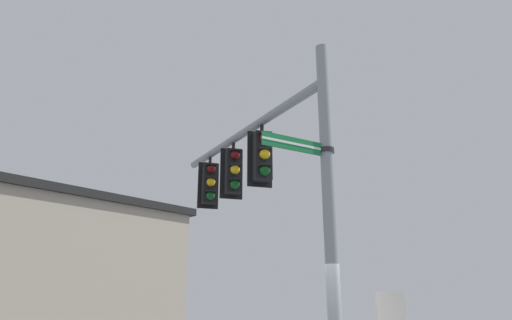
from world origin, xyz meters
name	(u,v)px	position (x,y,z in m)	size (l,w,h in m)	color
signal_pole	(330,221)	(0.00, 0.00, 3.17)	(0.22, 0.22, 6.34)	gray
mast_arm	(244,133)	(0.68, -2.83, 5.64)	(0.19, 0.19, 5.82)	gray
traffic_light_nearest_pole	(262,156)	(0.49, -2.02, 4.85)	(0.54, 0.49, 1.31)	black
traffic_light_mid_inner	(233,171)	(0.79, -3.29, 4.85)	(0.54, 0.49, 1.31)	black
traffic_light_mid_outer	(210,183)	(1.10, -4.56, 4.85)	(0.54, 0.49, 1.31)	black
street_name_sign	(306,147)	(0.41, 0.10, 4.36)	(1.36, 0.45, 0.22)	#147238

